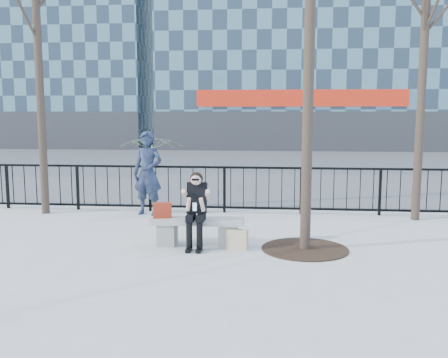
{
  "coord_description": "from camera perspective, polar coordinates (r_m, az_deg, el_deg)",
  "views": [
    {
      "loc": [
        1.3,
        -8.62,
        2.38
      ],
      "look_at": [
        0.4,
        0.8,
        1.1
      ],
      "focal_mm": 40.0,
      "sensor_mm": 36.0,
      "label": 1
    }
  ],
  "objects": [
    {
      "name": "standing_man",
      "position": [
        11.65,
        -8.7,
        0.67
      ],
      "size": [
        0.79,
        0.61,
        1.94
      ],
      "primitive_type": "imported",
      "rotation": [
        0.0,
        0.0,
        -0.21
      ],
      "color": "black",
      "rests_on": "ground"
    },
    {
      "name": "tree_left",
      "position": [
        12.57,
        -20.73,
        18.6
      ],
      "size": [
        2.8,
        2.8,
        6.5
      ],
      "color": "black",
      "rests_on": "ground"
    },
    {
      "name": "seated_woman",
      "position": [
        8.73,
        -3.22,
        -3.6
      ],
      "size": [
        0.5,
        0.64,
        1.34
      ],
      "color": "black",
      "rests_on": "ground"
    },
    {
      "name": "railing",
      "position": [
        11.84,
        -0.91,
        -1.18
      ],
      "size": [
        14.0,
        0.06,
        1.1
      ],
      "color": "black",
      "rests_on": "ground"
    },
    {
      "name": "vendor_umbrella",
      "position": [
        14.85,
        -8.25,
        1.7
      ],
      "size": [
        2.2,
        2.23,
        1.7
      ],
      "primitive_type": "imported",
      "rotation": [
        0.0,
        0.0,
        -0.2
      ],
      "color": "yellow",
      "rests_on": "ground"
    },
    {
      "name": "shopping_bag",
      "position": [
        8.73,
        1.5,
        -6.92
      ],
      "size": [
        0.39,
        0.21,
        0.35
      ],
      "primitive_type": "cube",
      "rotation": [
        0.0,
        0.0,
        -0.2
      ],
      "color": "beige",
      "rests_on": "ground"
    },
    {
      "name": "ground",
      "position": [
        9.04,
        -3.04,
        -7.57
      ],
      "size": [
        120.0,
        120.0,
        0.0
      ],
      "primitive_type": "plane",
      "color": "#A7A7A2",
      "rests_on": "ground"
    },
    {
      "name": "street_surface",
      "position": [
        23.78,
        2.31,
        1.95
      ],
      "size": [
        60.0,
        23.0,
        0.01
      ],
      "primitive_type": "cube",
      "color": "#474747",
      "rests_on": "ground"
    },
    {
      "name": "tree_grate",
      "position": [
        8.87,
        9.22,
        -7.89
      ],
      "size": [
        1.5,
        1.5,
        0.02
      ],
      "primitive_type": "cylinder",
      "color": "black",
      "rests_on": "ground"
    },
    {
      "name": "bench_main",
      "position": [
        8.97,
        -3.05,
        -5.72
      ],
      "size": [
        1.65,
        0.46,
        0.49
      ],
      "color": "gray",
      "rests_on": "ground"
    },
    {
      "name": "handbag",
      "position": [
        9.03,
        -7.07,
        -3.56
      ],
      "size": [
        0.36,
        0.23,
        0.27
      ],
      "primitive_type": "cube",
      "rotation": [
        0.0,
        0.0,
        0.25
      ],
      "color": "maroon",
      "rests_on": "bench_main"
    }
  ]
}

